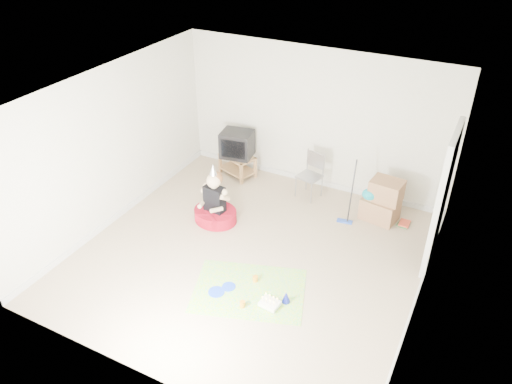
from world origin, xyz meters
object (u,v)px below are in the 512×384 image
at_px(seated_woman, 215,209).
at_px(birthday_cake, 270,304).
at_px(tv_stand, 238,163).
at_px(cardboard_boxes, 382,201).
at_px(crt_tv, 237,144).
at_px(folding_chair, 309,176).

height_order(seated_woman, birthday_cake, seated_woman).
xyz_separation_m(tv_stand, birthday_cake, (2.12, -2.94, -0.22)).
bearing_deg(seated_woman, tv_stand, 105.20).
distance_m(tv_stand, cardboard_boxes, 2.89).
relative_size(tv_stand, birthday_cake, 2.81).
distance_m(crt_tv, folding_chair, 1.55).
bearing_deg(tv_stand, crt_tv, 0.00).
xyz_separation_m(folding_chair, seated_woman, (-1.11, -1.44, -0.18)).
bearing_deg(crt_tv, seated_woman, -84.09).
bearing_deg(cardboard_boxes, folding_chair, 175.33).
relative_size(crt_tv, birthday_cake, 2.09).
bearing_deg(birthday_cake, cardboard_boxes, 74.35).
bearing_deg(birthday_cake, crt_tv, 125.78).
bearing_deg(crt_tv, birthday_cake, -63.52).
bearing_deg(cardboard_boxes, tv_stand, 175.88).
height_order(tv_stand, folding_chair, folding_chair).
xyz_separation_m(folding_chair, cardboard_boxes, (1.35, -0.11, -0.06)).
bearing_deg(tv_stand, birthday_cake, -54.22).
xyz_separation_m(cardboard_boxes, birthday_cake, (-0.77, -2.73, -0.32)).
relative_size(folding_chair, birthday_cake, 3.09).
xyz_separation_m(crt_tv, seated_woman, (0.42, -1.53, -0.44)).
bearing_deg(birthday_cake, tv_stand, 125.78).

